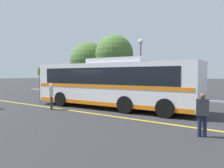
% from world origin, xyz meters
% --- Properties ---
extents(ground_plane, '(220.00, 220.00, 0.00)m').
position_xyz_m(ground_plane, '(0.00, 0.00, 0.00)').
color(ground_plane, '#2D2D30').
extents(lane_strip_0, '(31.14, 0.20, 0.01)m').
position_xyz_m(lane_strip_0, '(1.12, -1.92, 0.00)').
color(lane_strip_0, gold).
rests_on(lane_strip_0, ground_plane).
extents(curb_strip, '(39.14, 0.36, 0.15)m').
position_xyz_m(curb_strip, '(1.12, 7.47, 0.07)').
color(curb_strip, '#99999E').
rests_on(curb_strip, ground_plane).
extents(transit_bus, '(11.56, 3.19, 3.24)m').
position_xyz_m(transit_bus, '(1.13, 0.28, 1.68)').
color(transit_bus, white).
rests_on(transit_bus, ground_plane).
extents(parked_car_0, '(4.87, 2.04, 1.30)m').
position_xyz_m(parked_car_0, '(-10.28, 6.11, 0.67)').
color(parked_car_0, silver).
rests_on(parked_car_0, ground_plane).
extents(parked_car_1, '(4.61, 2.20, 1.55)m').
position_xyz_m(parked_car_1, '(-4.75, 6.02, 0.77)').
color(parked_car_1, silver).
rests_on(parked_car_1, ground_plane).
extents(parked_car_2, '(4.36, 1.83, 1.36)m').
position_xyz_m(parked_car_2, '(1.70, 6.22, 0.68)').
color(parked_car_2, maroon).
rests_on(parked_car_2, ground_plane).
extents(pedestrian_1, '(0.46, 0.44, 1.66)m').
position_xyz_m(pedestrian_1, '(-1.73, -2.36, 0.94)').
color(pedestrian_1, '#2D2D33').
rests_on(pedestrian_1, ground_plane).
extents(pedestrian_2, '(0.47, 0.33, 1.56)m').
position_xyz_m(pedestrian_2, '(7.58, -3.11, 0.88)').
color(pedestrian_2, '#191E38').
rests_on(pedestrian_2, ground_plane).
extents(bus_stop_sign, '(0.07, 0.40, 2.78)m').
position_xyz_m(bus_stop_sign, '(-5.24, -0.69, 1.74)').
color(bus_stop_sign, '#59595E').
rests_on(bus_stop_sign, ground_plane).
extents(street_lamp, '(0.51, 0.51, 5.72)m').
position_xyz_m(street_lamp, '(-1.00, 7.99, 4.20)').
color(street_lamp, '#59595E').
rests_on(street_lamp, ground_plane).
extents(tree_0, '(4.67, 4.67, 7.07)m').
position_xyz_m(tree_0, '(-6.21, 10.76, 4.72)').
color(tree_0, '#513823').
rests_on(tree_0, ground_plane).
extents(tree_2, '(5.11, 5.11, 6.75)m').
position_xyz_m(tree_2, '(-11.37, 11.71, 4.19)').
color(tree_2, '#513823').
rests_on(tree_2, ground_plane).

